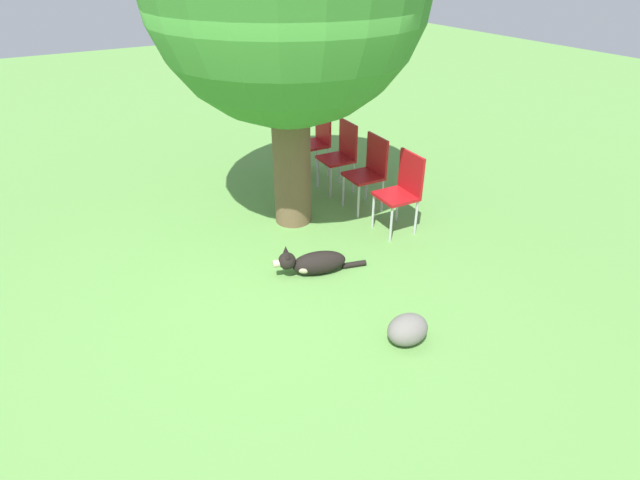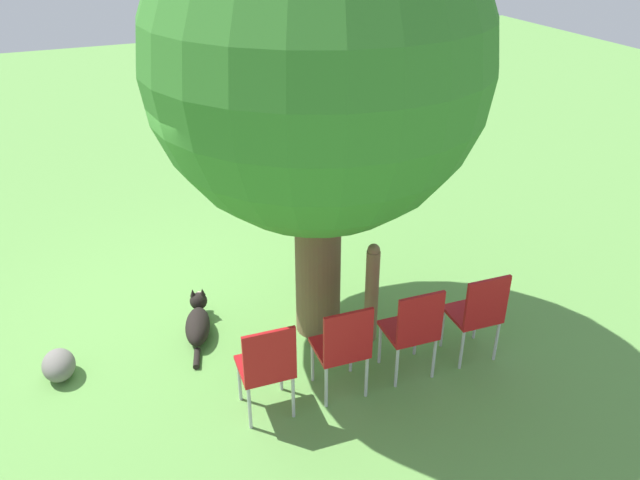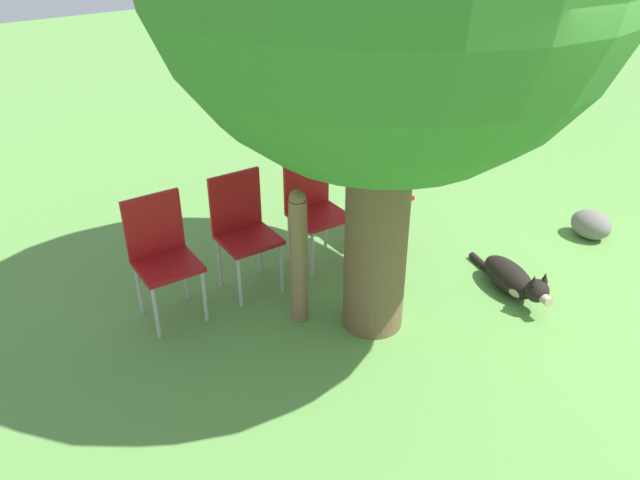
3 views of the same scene
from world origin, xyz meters
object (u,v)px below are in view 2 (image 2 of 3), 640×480
Objects in this scene: red_chair_2 at (413,327)px; fence_post at (372,292)px; oak_tree at (318,64)px; red_chair_0 at (267,364)px; red_chair_3 at (478,311)px; dog at (198,322)px; red_chair_1 at (343,345)px.

fence_post is at bearing 9.95° from red_chair_2.
oak_tree is 4.38× the size of red_chair_0.
oak_tree is 4.38× the size of red_chair_3.
red_chair_2 reaches higher than dog.
red_chair_1 is (0.01, 0.69, 0.00)m from red_chair_0.
red_chair_1 is (0.65, -0.60, 0.01)m from fence_post.
oak_tree is 2.86m from dog.
red_chair_0 and red_chair_2 have the same top height.
fence_post reaches higher than red_chair_0.
red_chair_1 and red_chair_2 have the same top height.
red_chair_3 is at bearing -105.78° from dog.
dog is at bearing -108.09° from oak_tree.
dog is (-0.38, -1.17, -2.58)m from oak_tree.
red_chair_2 is (0.01, 0.69, 0.00)m from red_chair_1.
red_chair_1 is at bearing -10.17° from oak_tree.
red_chair_3 is (1.42, 2.36, 0.43)m from dog.
red_chair_0 is (0.64, -1.29, 0.01)m from fence_post.
red_chair_2 and red_chair_3 have the same top height.
red_chair_0 is 1.00× the size of red_chair_3.
red_chair_3 is at bearing 49.09° from fence_post.
oak_tree is 2.39m from red_chair_1.
oak_tree reaches higher than red_chair_2.
dog is 1.04× the size of red_chair_1.
red_chair_1 and red_chair_3 have the same top height.
red_chair_0 is 1.00× the size of red_chair_1.
fence_post is 0.89m from red_chair_1.
dog is 0.92× the size of fence_post.
oak_tree is 2.54m from red_chair_0.
red_chair_1 is at bearing -88.24° from red_chair_0.
red_chair_0 is (1.01, -0.87, -2.16)m from oak_tree.
oak_tree is 3.88× the size of fence_post.
red_chair_0 is at bearing 91.76° from red_chair_1.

